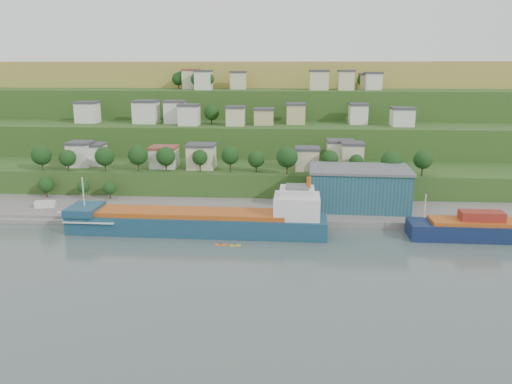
# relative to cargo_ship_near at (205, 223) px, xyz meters

# --- Properties ---
(ground) EXTENTS (500.00, 500.00, 0.00)m
(ground) POSITION_rel_cargo_ship_near_xyz_m (0.91, -8.65, -2.96)
(ground) COLOR #44524F
(ground) RESTS_ON ground
(quay) EXTENTS (220.00, 26.00, 4.00)m
(quay) POSITION_rel_cargo_ship_near_xyz_m (20.91, 19.35, -2.96)
(quay) COLOR slate
(quay) RESTS_ON ground
(pebble_beach) EXTENTS (40.00, 18.00, 2.40)m
(pebble_beach) POSITION_rel_cargo_ship_near_xyz_m (-54.09, 13.35, -2.96)
(pebble_beach) COLOR slate
(pebble_beach) RESTS_ON ground
(hillside) EXTENTS (360.00, 211.55, 96.00)m
(hillside) POSITION_rel_cargo_ship_near_xyz_m (0.91, 160.04, -2.88)
(hillside) COLOR #284719
(hillside) RESTS_ON ground
(cargo_ship_near) EXTENTS (72.41, 12.84, 18.56)m
(cargo_ship_near) POSITION_rel_cargo_ship_near_xyz_m (0.00, 0.00, 0.00)
(cargo_ship_near) COLOR #153E4E
(cargo_ship_near) RESTS_ON ground
(warehouse) EXTENTS (31.84, 20.40, 12.80)m
(warehouse) POSITION_rel_cargo_ship_near_xyz_m (45.18, 22.35, 5.47)
(warehouse) COLOR #1C4455
(warehouse) RESTS_ON quay
(caravan) EXTENTS (6.52, 3.75, 2.86)m
(caravan) POSITION_rel_cargo_ship_near_xyz_m (-53.94, 15.61, -0.33)
(caravan) COLOR silver
(caravan) RESTS_ON pebble_beach
(dinghy) EXTENTS (4.18, 2.04, 0.80)m
(dinghy) POSITION_rel_cargo_ship_near_xyz_m (-45.68, 10.84, -1.36)
(dinghy) COLOR silver
(dinghy) RESTS_ON pebble_beach
(kayak_orange) EXTENTS (3.43, 0.77, 0.85)m
(kayak_orange) POSITION_rel_cargo_ship_near_xyz_m (5.73, -9.73, -2.71)
(kayak_orange) COLOR orange
(kayak_orange) RESTS_ON ground
(kayak_yellow) EXTENTS (2.97, 0.87, 0.73)m
(kayak_yellow) POSITION_rel_cargo_ship_near_xyz_m (9.48, -9.90, -2.75)
(kayak_yellow) COLOR yellow
(kayak_yellow) RESTS_ON ground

